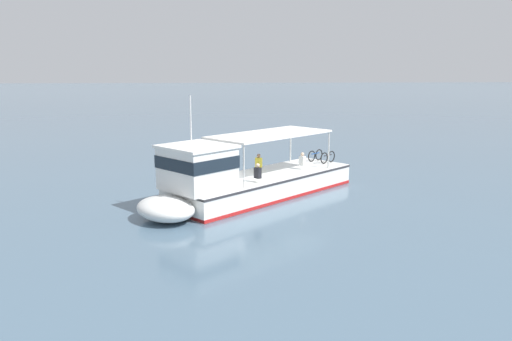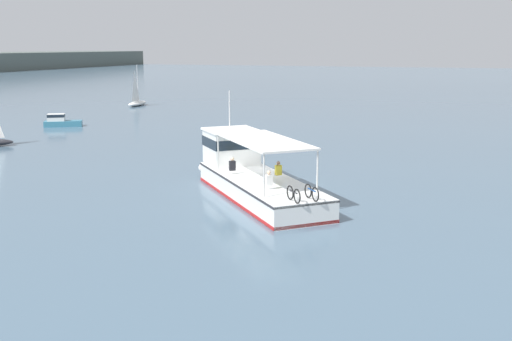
# 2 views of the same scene
# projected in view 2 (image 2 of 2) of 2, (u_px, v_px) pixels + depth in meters

# --- Properties ---
(ground_plane) EXTENTS (400.00, 400.00, 0.00)m
(ground_plane) POSITION_uv_depth(u_px,v_px,m) (262.00, 188.00, 33.36)
(ground_plane) COLOR slate
(ferry_main) EXTENTS (11.55, 10.76, 5.32)m
(ferry_main) POSITION_uv_depth(u_px,v_px,m) (249.00, 174.00, 32.31)
(ferry_main) COLOR white
(ferry_main) RESTS_ON ground
(motorboat_horizon_west) EXTENTS (2.96, 3.76, 1.26)m
(motorboat_horizon_west) POSITION_uv_depth(u_px,v_px,m) (60.00, 121.00, 58.79)
(motorboat_horizon_west) COLOR teal
(motorboat_horizon_west) RESTS_ON ground
(sailboat_off_bow) EXTENTS (4.92, 1.89, 5.40)m
(sailboat_off_bow) POSITION_uv_depth(u_px,v_px,m) (137.00, 102.00, 79.11)
(sailboat_off_bow) COLOR white
(sailboat_off_bow) RESTS_ON ground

